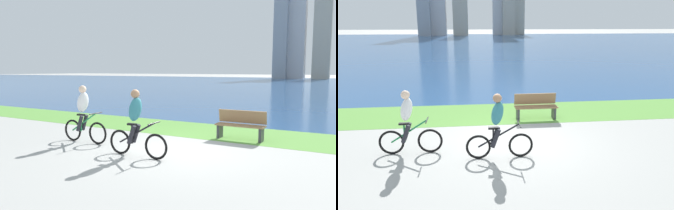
# 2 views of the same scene
# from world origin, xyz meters

# --- Properties ---
(ground_plane) EXTENTS (300.00, 300.00, 0.00)m
(ground_plane) POSITION_xyz_m (0.00, 0.00, 0.00)
(ground_plane) COLOR #9E9E99
(grass_strip_bayside) EXTENTS (120.00, 2.84, 0.01)m
(grass_strip_bayside) POSITION_xyz_m (0.00, 3.09, 0.00)
(grass_strip_bayside) COLOR #59933D
(grass_strip_bayside) RESTS_ON ground
(bay_water_surface) EXTENTS (300.00, 83.20, 0.00)m
(bay_water_surface) POSITION_xyz_m (0.00, 46.11, 0.00)
(bay_water_surface) COLOR navy
(bay_water_surface) RESTS_ON ground
(cyclist_lead) EXTENTS (1.70, 0.52, 1.67)m
(cyclist_lead) POSITION_xyz_m (-0.46, -0.99, 0.83)
(cyclist_lead) COLOR black
(cyclist_lead) RESTS_ON ground
(cyclist_trailing) EXTENTS (1.63, 0.52, 1.69)m
(cyclist_trailing) POSITION_xyz_m (-2.73, -0.44, 0.84)
(cyclist_trailing) COLOR black
(cyclist_trailing) RESTS_ON ground
(bench_near_path) EXTENTS (1.50, 0.47, 0.90)m
(bench_near_path) POSITION_xyz_m (1.18, 2.24, 0.45)
(bench_near_path) COLOR olive
(bench_near_path) RESTS_ON ground
(city_skyline_far_shore) EXTENTS (28.09, 8.87, 26.93)m
(city_skyline_far_shore) POSITION_xyz_m (-2.40, 79.28, 10.46)
(city_skyline_far_shore) COLOR #8C939E
(city_skyline_far_shore) RESTS_ON ground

